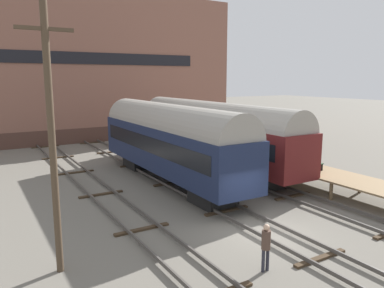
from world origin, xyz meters
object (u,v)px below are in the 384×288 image
Objects in this scene: train_car_maroon at (211,130)px; person_worker at (266,243)px; train_car_navy at (169,139)px; utility_pole at (52,135)px; bench at (313,163)px.

person_worker is at bearing -116.77° from train_car_maroon.
utility_pole is at bearing -136.57° from train_car_navy.
train_car_maroon is at bearing 106.84° from bench.
train_car_navy is 5.15m from train_car_maroon.
person_worker is 0.19× the size of utility_pole.
bench is at bearing -38.64° from train_car_navy.
person_worker is 8.22m from utility_pole.
train_car_maroon reaches higher than person_worker.
utility_pole is at bearing -142.32° from train_car_maroon.
train_car_maroon is 15.82m from person_worker.
train_car_maroon is 13.06× the size of bench.
utility_pole is (-6.23, 3.75, 3.82)m from person_worker.
person_worker is (-2.38, -11.91, -1.86)m from train_car_navy.
bench is at bearing 9.18° from utility_pole.
person_worker is at bearing -146.32° from bench.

